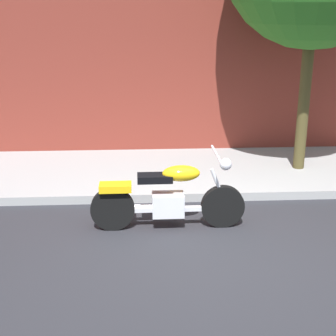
{
  "coord_description": "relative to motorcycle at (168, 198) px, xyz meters",
  "views": [
    {
      "loc": [
        -0.78,
        -5.69,
        2.99
      ],
      "look_at": [
        -0.43,
        0.63,
        0.89
      ],
      "focal_mm": 52.51,
      "sensor_mm": 36.0,
      "label": 1
    }
  ],
  "objects": [
    {
      "name": "motorcycle",
      "position": [
        0.0,
        0.0,
        0.0
      ],
      "size": [
        2.16,
        0.7,
        1.11
      ],
      "color": "black",
      "rests_on": "ground"
    },
    {
      "name": "sidewalk",
      "position": [
        0.43,
        2.22,
        -0.39
      ],
      "size": [
        22.19,
        2.6,
        0.14
      ],
      "primitive_type": "cube",
      "color": "#9C9C9C",
      "rests_on": "ground"
    },
    {
      "name": "ground_plane",
      "position": [
        0.43,
        -0.63,
        -0.46
      ],
      "size": [
        60.0,
        60.0,
        0.0
      ],
      "primitive_type": "plane",
      "color": "#28282D"
    }
  ]
}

